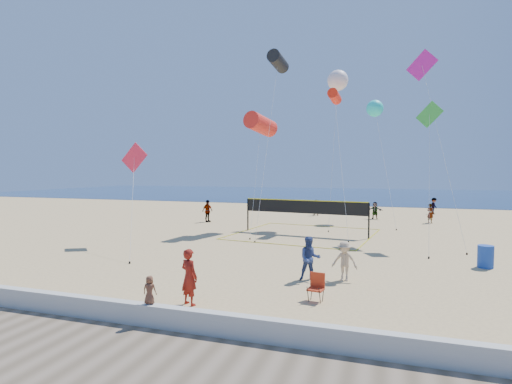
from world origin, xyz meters
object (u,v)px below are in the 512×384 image
(camp_chair, at_px, (317,285))
(trash_barrel, at_px, (486,257))
(woman, at_px, (189,277))
(volleyball_net, at_px, (304,211))

(camp_chair, relative_size, trash_barrel, 1.03)
(trash_barrel, bearing_deg, woman, -140.03)
(camp_chair, bearing_deg, woman, -148.37)
(camp_chair, relative_size, volleyball_net, 0.11)
(woman, relative_size, camp_chair, 1.77)
(woman, height_order, volleyball_net, volleyball_net)
(camp_chair, bearing_deg, trash_barrel, 55.28)
(camp_chair, height_order, trash_barrel, trash_barrel)
(woman, distance_m, trash_barrel, 13.08)
(woman, bearing_deg, volleyball_net, -71.72)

